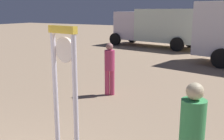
# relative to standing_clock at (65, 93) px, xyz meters

# --- Properties ---
(standing_clock) EXTENTS (0.50, 0.16, 2.37)m
(standing_clock) POSITION_rel_standing_clock_xyz_m (0.00, 0.00, 0.00)
(standing_clock) COLOR white
(standing_clock) RESTS_ON ground_plane
(person_near_clock) EXTENTS (0.32, 0.32, 1.68)m
(person_near_clock) POSITION_rel_standing_clock_xyz_m (1.65, 0.52, -0.49)
(person_near_clock) COLOR teal
(person_near_clock) RESTS_ON ground_plane
(person_distant) EXTENTS (0.31, 0.31, 1.61)m
(person_distant) POSITION_rel_standing_clock_xyz_m (-1.61, 4.04, -0.53)
(person_distant) COLOR #CB3D67
(person_distant) RESTS_ON ground_plane
(box_truck_far) EXTENTS (7.19, 3.42, 2.66)m
(box_truck_far) POSITION_rel_standing_clock_xyz_m (-3.89, 15.31, 0.08)
(box_truck_far) COLOR silver
(box_truck_far) RESTS_ON ground_plane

